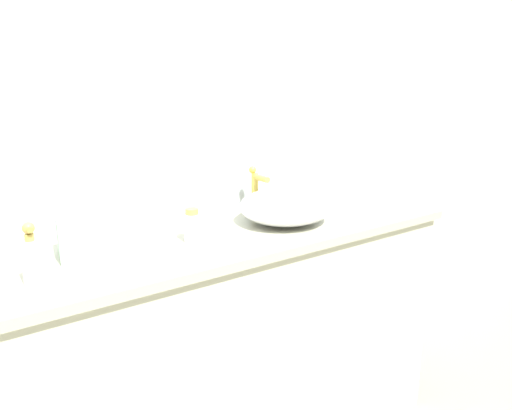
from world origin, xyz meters
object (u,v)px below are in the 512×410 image
Objects in this scene: soap_dispenser at (32,259)px; sink_basin at (285,206)px; lotion_bottle at (192,226)px; tissue_box at (81,234)px; candle_jar at (335,202)px.

sink_basin is at bearing 4.01° from soap_dispenser.
sink_basin is 3.08× the size of lotion_bottle.
tissue_box is (-0.70, 0.07, 0.01)m from sink_basin.
soap_dispenser is 0.50m from lotion_bottle.
sink_basin is 2.02× the size of soap_dispenser.
soap_dispenser is 1.52× the size of lotion_bottle.
soap_dispenser reaches higher than lotion_bottle.
sink_basin reaches higher than candle_jar.
lotion_bottle is at bearing -11.22° from tissue_box.
sink_basin is 0.37m from lotion_bottle.
soap_dispenser is at bearing -172.59° from lotion_bottle.
tissue_box is 1.01m from candle_jar.
tissue_box is at bearing 179.97° from candle_jar.
soap_dispenser reaches higher than tissue_box.
lotion_bottle reaches higher than candle_jar.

